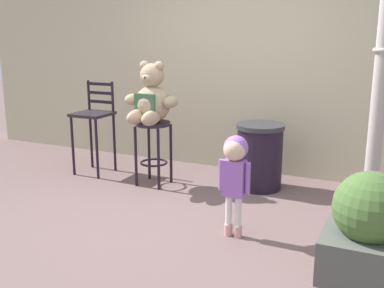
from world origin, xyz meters
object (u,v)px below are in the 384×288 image
object	(u,v)px
bar_stool_with_teddy	(153,140)
teddy_bear	(151,100)
bar_chair_empty	(94,119)
planter_with_shrub	(368,230)
child_walking	(235,164)
trash_bin	(259,156)
lamppost	(378,111)

from	to	relation	value
bar_stool_with_teddy	teddy_bear	xyz separation A→B (m)	(0.00, -0.03, 0.45)
bar_chair_empty	planter_with_shrub	bearing A→B (deg)	-20.87
teddy_bear	bar_chair_empty	distance (m)	0.94
planter_with_shrub	child_walking	bearing A→B (deg)	167.96
teddy_bear	trash_bin	size ratio (longest dim) A/B	0.92
trash_bin	lamppost	bearing A→B (deg)	-26.75
trash_bin	planter_with_shrub	world-z (taller)	planter_with_shrub
child_walking	lamppost	size ratio (longest dim) A/B	0.33
child_walking	bar_chair_empty	distance (m)	2.39
planter_with_shrub	bar_chair_empty	bearing A→B (deg)	159.13
trash_bin	bar_chair_empty	bearing A→B (deg)	-171.88
teddy_bear	lamppost	distance (m)	2.31
teddy_bear	child_walking	world-z (taller)	teddy_bear
teddy_bear	bar_chair_empty	xyz separation A→B (m)	(-0.88, 0.13, -0.30)
lamppost	bar_chair_empty	xyz separation A→B (m)	(-3.17, 0.31, -0.37)
child_walking	planter_with_shrub	bearing A→B (deg)	154.71
teddy_bear	planter_with_shrub	world-z (taller)	teddy_bear
trash_bin	child_walking	bearing A→B (deg)	-82.13
planter_with_shrub	bar_stool_with_teddy	bearing A→B (deg)	154.30
bar_stool_with_teddy	teddy_bear	world-z (taller)	teddy_bear
bar_stool_with_teddy	bar_chair_empty	distance (m)	0.89
bar_stool_with_teddy	trash_bin	size ratio (longest dim) A/B	1.00
lamppost	bar_chair_empty	distance (m)	3.21
planter_with_shrub	lamppost	bearing A→B (deg)	93.67
bar_chair_empty	planter_with_shrub	size ratio (longest dim) A/B	1.45
teddy_bear	planter_with_shrub	distance (m)	2.67
child_walking	lamppost	distance (m)	1.29
teddy_bear	trash_bin	distance (m)	1.33
teddy_bear	child_walking	distance (m)	1.60
bar_stool_with_teddy	bar_chair_empty	size ratio (longest dim) A/B	0.65
bar_stool_with_teddy	lamppost	world-z (taller)	lamppost
child_walking	planter_with_shrub	size ratio (longest dim) A/B	1.13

